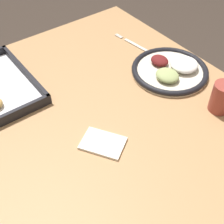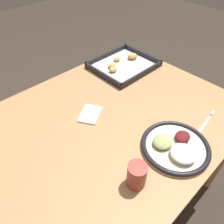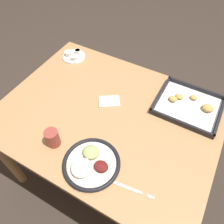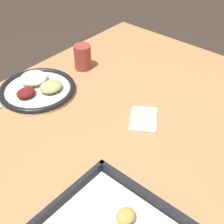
# 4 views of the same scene
# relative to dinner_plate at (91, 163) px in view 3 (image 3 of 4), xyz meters

# --- Properties ---
(ground_plane) EXTENTS (8.00, 8.00, 0.00)m
(ground_plane) POSITION_rel_dinner_plate_xyz_m (-0.08, 0.30, -0.72)
(ground_plane) COLOR #382D26
(dining_table) EXTENTS (1.18, 0.91, 0.71)m
(dining_table) POSITION_rel_dinner_plate_xyz_m (-0.08, 0.30, -0.11)
(dining_table) COLOR #AD7F51
(dining_table) RESTS_ON ground_plane
(dinner_plate) EXTENTS (0.27, 0.27, 0.05)m
(dinner_plate) POSITION_rel_dinner_plate_xyz_m (0.00, 0.00, 0.00)
(dinner_plate) COLOR beige
(dinner_plate) RESTS_ON dining_table
(fork) EXTENTS (0.23, 0.04, 0.00)m
(fork) POSITION_rel_dinner_plate_xyz_m (0.19, -0.02, -0.01)
(fork) COLOR silver
(fork) RESTS_ON dining_table
(saucer_plate) EXTENTS (0.15, 0.15, 0.04)m
(saucer_plate) POSITION_rel_dinner_plate_xyz_m (-0.53, 0.62, 0.00)
(saucer_plate) COLOR white
(saucer_plate) RESTS_ON dining_table
(baking_tray) EXTENTS (0.35, 0.30, 0.04)m
(baking_tray) POSITION_rel_dinner_plate_xyz_m (0.29, 0.56, -0.00)
(baking_tray) COLOR black
(baking_tray) RESTS_ON dining_table
(drinking_cup) EXTENTS (0.07, 0.07, 0.10)m
(drinking_cup) POSITION_rel_dinner_plate_xyz_m (-0.22, 0.01, 0.03)
(drinking_cup) COLOR #993D33
(drinking_cup) RESTS_ON dining_table
(napkin) EXTENTS (0.14, 0.13, 0.01)m
(napkin) POSITION_rel_dinner_plate_xyz_m (-0.12, 0.38, -0.01)
(napkin) COLOR silver
(napkin) RESTS_ON dining_table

